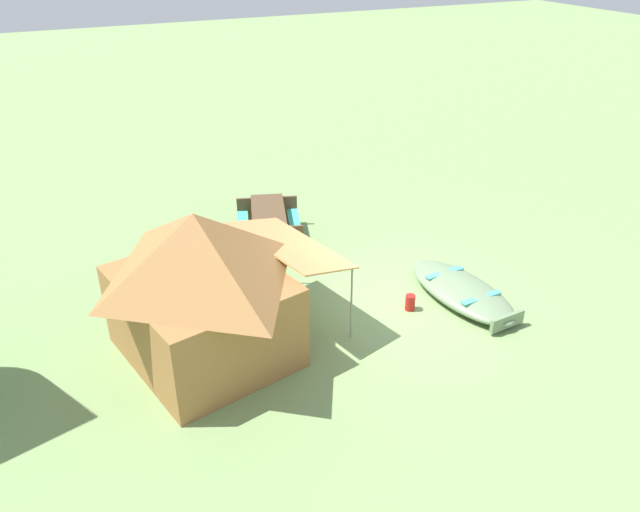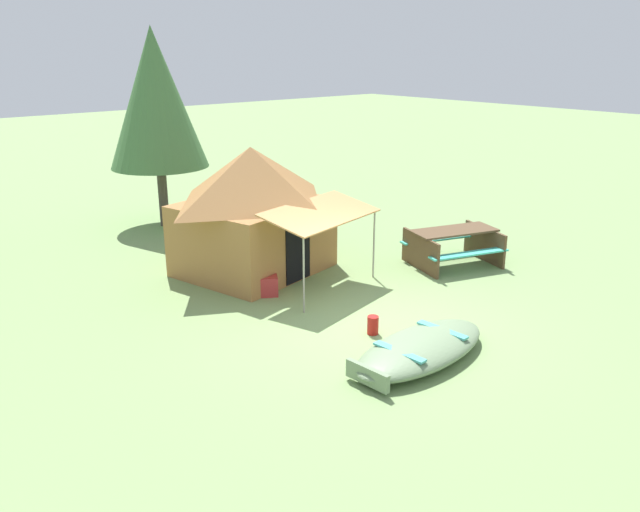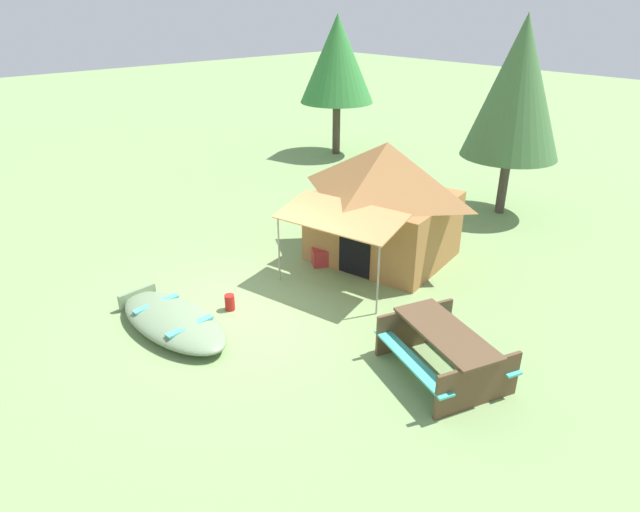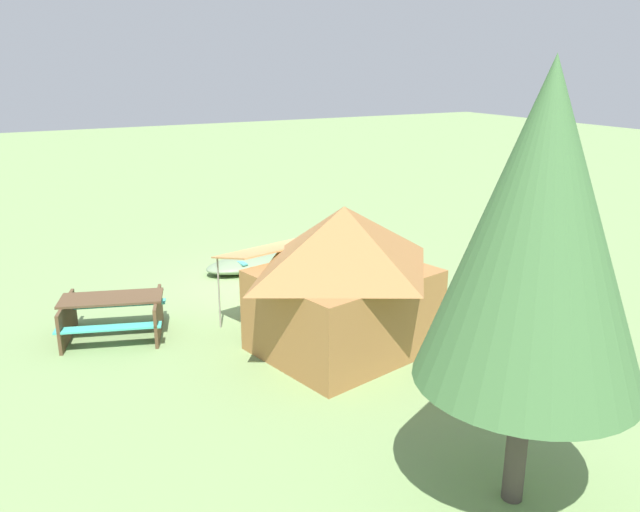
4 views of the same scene
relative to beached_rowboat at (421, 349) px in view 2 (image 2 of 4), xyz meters
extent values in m
plane|color=#7B9A5C|center=(0.40, 1.43, -0.19)|extent=(80.00, 80.00, 0.00)
ellipsoid|color=gray|center=(0.01, 0.00, -0.01)|extent=(2.83, 1.39, 0.36)
ellipsoid|color=#272F22|center=(0.01, 0.00, 0.02)|extent=(2.60, 1.23, 0.13)
cube|color=#49A9A4|center=(0.56, 0.04, 0.13)|extent=(0.20, 0.92, 0.04)
cube|color=#49A9A4|center=(-0.54, -0.04, 0.13)|extent=(0.20, 0.92, 0.04)
cube|color=gray|center=(-1.25, -0.09, 0.01)|extent=(0.13, 0.77, 0.27)
cube|color=#A16D3B|center=(0.45, 5.13, 0.58)|extent=(3.28, 2.99, 1.53)
pyramid|color=#A16D3B|center=(0.45, 5.13, 1.92)|extent=(3.54, 3.23, 1.16)
cube|color=black|center=(0.72, 3.93, 0.45)|extent=(0.75, 0.20, 1.22)
cube|color=tan|center=(0.85, 3.36, 1.39)|extent=(2.73, 1.69, 0.27)
cylinder|color=gray|center=(2.11, 3.14, 0.54)|extent=(0.04, 0.04, 1.45)
cylinder|color=gray|center=(-0.20, 2.62, 0.54)|extent=(0.04, 0.04, 1.45)
cube|color=brown|center=(4.05, 2.57, 0.59)|extent=(2.03, 1.32, 0.04)
cube|color=#43BFAA|center=(4.24, 3.15, 0.24)|extent=(1.87, 0.84, 0.04)
cube|color=#43BFAA|center=(3.86, 2.00, 0.24)|extent=(1.87, 0.84, 0.04)
cube|color=brown|center=(4.85, 2.31, 0.19)|extent=(0.52, 1.42, 0.76)
cube|color=brown|center=(3.25, 2.84, 0.19)|extent=(0.52, 1.42, 0.76)
cube|color=#B12F30|center=(-0.15, 3.82, 0.01)|extent=(0.60, 0.63, 0.39)
cylinder|color=red|center=(0.11, 1.15, -0.03)|extent=(0.27, 0.27, 0.32)
cylinder|color=#463D37|center=(0.73, 9.73, 0.62)|extent=(0.25, 0.25, 1.61)
cone|color=#44713E|center=(0.73, 9.73, 3.20)|extent=(2.54, 2.54, 3.55)
camera|label=1|loc=(-8.44, 7.09, 6.54)|focal=35.06mm
camera|label=2|loc=(-7.05, -5.81, 4.48)|focal=35.99mm
camera|label=3|loc=(8.01, -3.64, 5.29)|focal=30.57mm
camera|label=4|loc=(5.85, 14.42, 4.89)|focal=35.83mm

